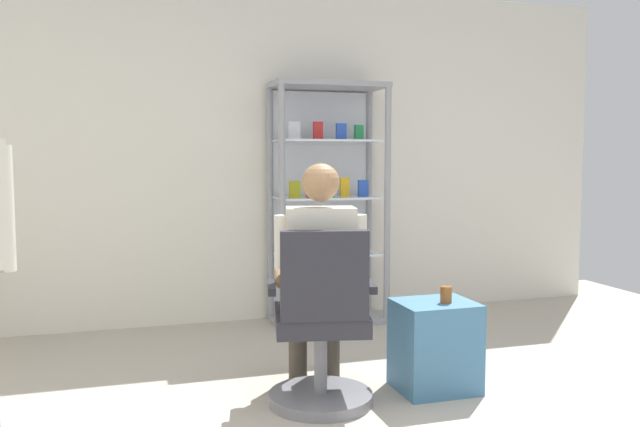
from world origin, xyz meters
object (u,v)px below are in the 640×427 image
display_cabinet_main (326,202)px  seated_shopkeeper (319,269)px  office_chair (322,334)px  tea_glass (446,295)px  storage_crate (435,346)px

display_cabinet_main → seated_shopkeeper: size_ratio=1.47×
seated_shopkeeper → display_cabinet_main: bearing=71.2°
seated_shopkeeper → office_chair: bearing=-101.9°
display_cabinet_main → seated_shopkeeper: (-0.55, -1.63, -0.25)m
office_chair → tea_glass: 0.76m
office_chair → tea_glass: bearing=2.2°
display_cabinet_main → seated_shopkeeper: 1.74m
display_cabinet_main → tea_glass: display_cabinet_main is taller
display_cabinet_main → storage_crate: display_cabinet_main is taller
office_chair → display_cabinet_main: bearing=71.8°
office_chair → seated_shopkeeper: size_ratio=0.74×
office_chair → tea_glass: (0.74, 0.03, 0.16)m
seated_shopkeeper → tea_glass: size_ratio=13.92×
display_cabinet_main → office_chair: 1.97m
display_cabinet_main → office_chair: display_cabinet_main is taller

